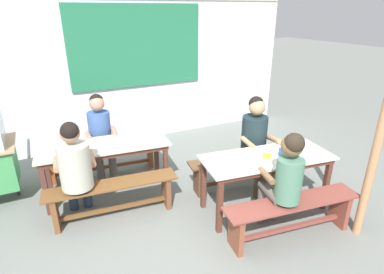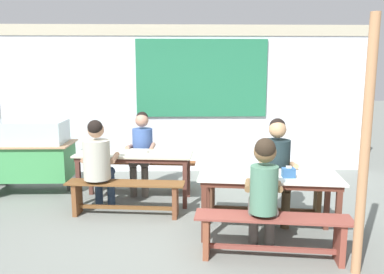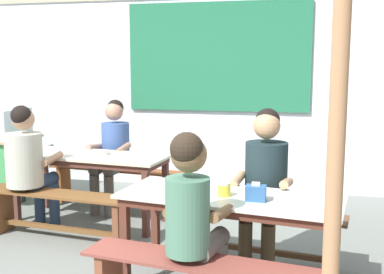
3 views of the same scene
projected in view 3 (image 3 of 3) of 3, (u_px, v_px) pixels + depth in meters
ground_plane at (119, 270)px, 3.97m from camera, size 40.00×40.00×0.00m
backdrop_wall at (197, 82)px, 6.54m from camera, size 6.93×0.23×2.77m
dining_table_far at (90, 161)px, 5.11m from camera, size 1.75×0.80×0.74m
dining_table_near at (230, 206)px, 3.50m from camera, size 1.70×0.86×0.74m
bench_far_back at (116, 182)px, 5.71m from camera, size 1.73×0.43×0.46m
bench_far_front at (59, 209)px, 4.62m from camera, size 1.61×0.46×0.46m
bench_near_back at (249, 227)px, 4.10m from camera, size 1.64×0.49×0.46m
person_right_near_table at (265, 177)px, 3.93m from camera, size 0.49×0.58×1.34m
person_left_back_turned at (28, 160)px, 4.73m from camera, size 0.49×0.58×1.30m
person_center_facing at (113, 147)px, 5.58m from camera, size 0.46×0.60×1.29m
person_near_front at (193, 213)px, 3.06m from camera, size 0.44×0.55×1.28m
tissue_box at (256, 193)px, 3.34m from camera, size 0.14×0.10×0.13m
condiment_jar at (224, 190)px, 3.46m from camera, size 0.10×0.10×0.10m
soup_bowl at (101, 153)px, 5.08m from camera, size 0.15×0.15×0.04m
wooden_support_post at (336, 157)px, 2.42m from camera, size 0.09×0.09×2.44m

